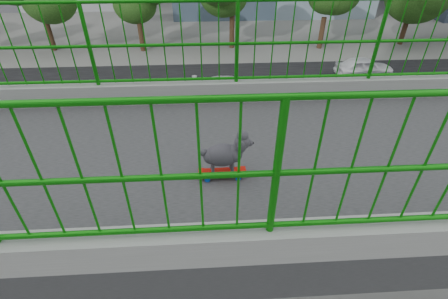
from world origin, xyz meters
name	(u,v)px	position (x,y,z in m)	size (l,w,h in m)	color
road	(181,120)	(-13.00, 0.00, 0.01)	(18.00, 90.00, 0.02)	black
footbridge	(106,256)	(0.00, 0.00, 5.22)	(3.00, 24.00, 7.00)	#2D2D2F
railing	(67,144)	(0.00, 0.00, 7.21)	(3.00, 24.00, 1.42)	gray
skateboard	(222,173)	(0.41, 1.69, 7.05)	(0.16, 0.50, 0.07)	red
poodle	(225,153)	(0.41, 1.72, 7.31)	(0.23, 0.55, 0.45)	#2A272C
car_1	(155,149)	(-9.20, -0.92, 0.73)	(1.54, 4.40, 1.45)	black
car_2	(414,109)	(-12.40, 13.32, 0.66)	(2.18, 4.73, 1.31)	black
car_3	(230,89)	(-15.60, 3.07, 0.70)	(1.97, 4.86, 1.41)	silver
car_4	(364,67)	(-18.80, 13.15, 0.70)	(1.66, 4.12, 1.40)	silver
car_6	(448,137)	(-9.20, 13.13, 0.81)	(2.67, 5.79, 1.61)	#AE061A
car_7	(442,108)	(-12.40, 14.94, 0.66)	(1.85, 4.54, 1.32)	gray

